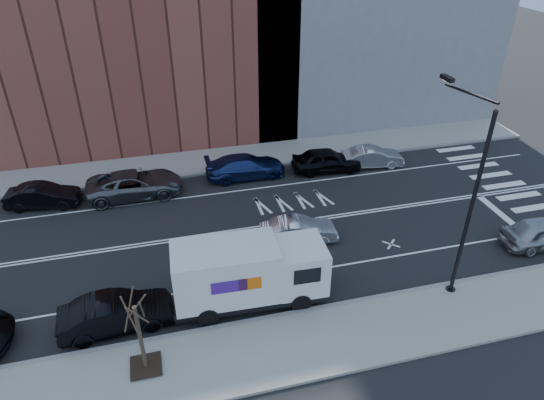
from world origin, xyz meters
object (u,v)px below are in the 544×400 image
fedex_van (248,273)px  near_parked_front (544,233)px  far_parked_b (43,196)px  driving_sedan (299,231)px

fedex_van → near_parked_front: bearing=3.4°
far_parked_b → driving_sedan: bearing=-109.7°
far_parked_b → near_parked_front: bearing=-104.4°
fedex_van → driving_sedan: fedex_van is taller
fedex_van → near_parked_front: 16.04m
far_parked_b → near_parked_front: 28.35m
driving_sedan → near_parked_front: near_parked_front is taller
fedex_van → far_parked_b: fedex_van is taller
fedex_van → near_parked_front: fedex_van is taller
fedex_van → far_parked_b: bearing=135.1°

